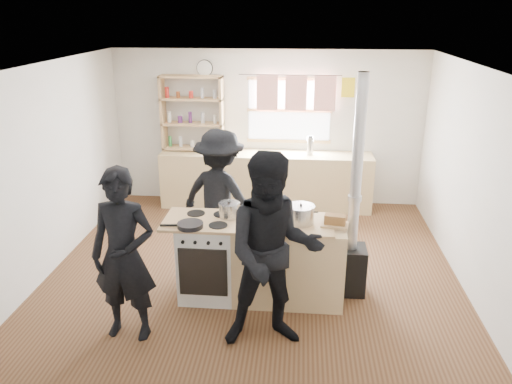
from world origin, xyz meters
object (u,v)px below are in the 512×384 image
bread_board (335,221)px  person_near_left (124,256)px  person_near_right (273,253)px  stockpot_stove (229,210)px  skillet_greens (190,225)px  person_far (220,197)px  roast_tray (261,220)px  flue_heater (352,241)px  stockpot_counter (301,214)px  cooking_island (261,260)px  thermos (310,146)px

bread_board → person_near_left: 2.18m
person_near_left → person_near_right: bearing=3.9°
person_near_right → stockpot_stove: bearing=112.0°
person_near_right → skillet_greens: bearing=138.7°
bread_board → person_far: 1.65m
person_near_left → person_far: 1.81m
skillet_greens → roast_tray: size_ratio=0.92×
roast_tray → person_near_left: (-1.26, -0.73, -0.10)m
bread_board → flue_heater: size_ratio=0.12×
flue_heater → roast_tray: bearing=-164.3°
stockpot_counter → bread_board: size_ratio=0.96×
roast_tray → bread_board: size_ratio=1.07×
cooking_island → flue_heater: (1.00, 0.21, 0.18)m
person_far → stockpot_counter: bearing=161.0°
bread_board → thermos: bearing=94.8°
skillet_greens → bread_board: (1.51, 0.19, 0.02)m
roast_tray → stockpot_stove: size_ratio=1.41×
skillet_greens → roast_tray: (0.73, 0.15, 0.01)m
bread_board → roast_tray: bearing=-177.3°
roast_tray → flue_heater: flue_heater is taller
person_far → person_near_right: bearing=136.6°
flue_heater → person_near_left: flue_heater is taller
skillet_greens → person_near_right: size_ratio=0.16×
cooking_island → flue_heater: size_ratio=0.79×
skillet_greens → stockpot_stove: (0.37, 0.31, 0.06)m
cooking_island → stockpot_stove: (-0.36, 0.09, 0.55)m
thermos → stockpot_counter: thermos is taller
skillet_greens → bread_board: size_ratio=0.98×
thermos → person_near_right: 3.58m
stockpot_counter → bread_board: bearing=-5.6°
cooking_island → person_near_left: person_near_left is taller
skillet_greens → person_near_right: bearing=-32.2°
bread_board → person_far: (-1.37, 0.91, -0.12)m
flue_heater → person_near_right: 1.34m
roast_tray → bread_board: bearing=2.7°
roast_tray → person_near_left: 1.46m
stockpot_counter → person_far: size_ratio=0.17×
person_near_left → roast_tray: bearing=33.6°
thermos → flue_heater: 2.63m
person_near_left → thermos: bearing=66.7°
skillet_greens → person_far: bearing=82.6°
stockpot_counter → person_near_right: size_ratio=0.15×
stockpot_counter → thermos: bearing=87.3°
person_far → thermos: bearing=-99.0°
bread_board → person_near_left: person_near_left is taller
thermos → stockpot_counter: size_ratio=0.98×
stockpot_counter → person_near_right: (-0.25, -0.79, -0.06)m
cooking_island → stockpot_counter: size_ratio=6.61×
roast_tray → stockpot_counter: 0.43m
bread_board → person_far: bearing=146.4°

